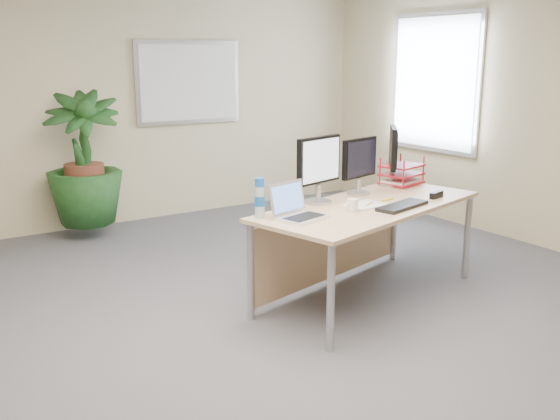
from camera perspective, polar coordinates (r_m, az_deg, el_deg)
floor at (r=3.85m, az=1.63°, el=-14.77°), size 8.00×8.00×0.00m
back_wall at (r=7.06m, az=-17.37°, el=9.23°), size 7.00×0.04×2.70m
whiteboard at (r=7.44m, az=-8.33°, el=11.46°), size 1.30×0.04×0.95m
window at (r=7.41m, az=13.93°, el=11.20°), size 0.04×1.30×1.55m
desk at (r=4.89m, az=7.12°, el=-1.08°), size 2.10×1.27×0.75m
floor_plant at (r=6.70m, az=-17.49°, el=3.82°), size 1.06×1.06×1.50m
monitor_left at (r=4.74m, az=3.57°, el=4.10°), size 0.46×0.21×0.51m
monitor_right at (r=5.09m, az=7.28°, el=4.35°), size 0.41×0.19×0.46m
monitor_dark at (r=5.48m, az=10.29°, el=5.23°), size 0.33×0.37×0.51m
laptop at (r=4.34m, az=1.53°, el=0.06°), size 0.40×0.37×0.24m
keyboard at (r=4.73m, az=11.12°, el=0.38°), size 0.51×0.27×0.03m
coffee_mug at (r=4.54m, az=6.57°, el=0.44°), size 0.12×0.08×0.09m
spiral_notebook at (r=4.73m, az=7.73°, el=0.45°), size 0.31×0.24×0.01m
orange_pen at (r=4.74m, az=8.21°, el=0.60°), size 0.12×0.07×0.01m
yellow_highlighter at (r=4.94m, az=9.83°, el=0.96°), size 0.11×0.02×0.02m
water_bottle at (r=4.31m, az=-1.87°, el=1.01°), size 0.07×0.07×0.28m
letter_tray at (r=5.57m, az=11.05°, el=3.09°), size 0.41×0.35×0.17m
stapler at (r=5.10m, az=14.11°, el=1.35°), size 0.16×0.08×0.05m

